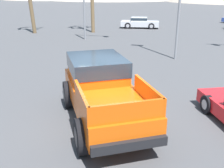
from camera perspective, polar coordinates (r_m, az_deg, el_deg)
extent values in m
plane|color=#424244|center=(8.91, -1.88, -7.58)|extent=(320.00, 320.00, 0.00)
cube|color=#CC4C0C|center=(8.35, -1.80, -2.90)|extent=(4.16, 5.22, 0.65)
cube|color=#CC4C0C|center=(9.02, -3.35, 3.57)|extent=(2.62, 2.76, 0.76)
cube|color=#1E2833|center=(8.98, -3.37, 4.41)|extent=(2.68, 2.82, 0.49)
cube|color=#CC4C0C|center=(6.71, -6.64, -3.60)|extent=(1.08, 1.74, 0.48)
cube|color=#CC4C0C|center=(7.19, 7.93, -2.04)|extent=(1.08, 1.74, 0.48)
cube|color=#CC4C0C|center=(6.07, 3.44, -6.11)|extent=(1.62, 1.01, 0.48)
cube|color=black|center=(10.73, -5.01, 1.07)|extent=(1.69, 1.10, 0.24)
cube|color=black|center=(6.30, 3.86, -13.16)|extent=(1.69, 1.10, 0.24)
cylinder|color=black|center=(9.74, -9.58, -2.22)|extent=(0.74, 0.98, 0.98)
cylinder|color=#232326|center=(9.74, -9.58, -2.22)|extent=(0.53, 0.61, 0.54)
cylinder|color=black|center=(10.10, 1.57, -1.13)|extent=(0.74, 0.98, 0.98)
cylinder|color=#232326|center=(10.10, 1.57, -1.13)|extent=(0.53, 0.61, 0.54)
cylinder|color=black|center=(7.01, -6.69, -11.28)|extent=(0.74, 0.98, 0.98)
cylinder|color=#232326|center=(7.01, -6.69, -11.28)|extent=(0.53, 0.61, 0.54)
cylinder|color=black|center=(7.50, 8.52, -9.16)|extent=(0.74, 0.98, 0.98)
cylinder|color=#232326|center=(7.50, 8.52, -9.16)|extent=(0.53, 0.61, 0.54)
cylinder|color=black|center=(9.77, 20.02, -4.18)|extent=(0.46, 0.68, 0.64)
cylinder|color=#9E9EA3|center=(9.77, 20.02, -4.18)|extent=(0.36, 0.42, 0.35)
cube|color=#B7BABF|center=(30.96, 6.10, 12.92)|extent=(4.43, 2.26, 0.59)
cube|color=#B7BABF|center=(30.91, 5.94, 13.86)|extent=(1.95, 1.77, 0.43)
cube|color=#1E2833|center=(30.91, 5.94, 13.96)|extent=(1.99, 1.81, 0.26)
cylinder|color=black|center=(31.80, 8.61, 12.73)|extent=(0.70, 0.29, 0.68)
cylinder|color=#9E9EA3|center=(31.80, 8.61, 12.73)|extent=(0.40, 0.27, 0.37)
cylinder|color=black|center=(30.08, 8.57, 12.35)|extent=(0.70, 0.29, 0.68)
cylinder|color=#9E9EA3|center=(30.08, 8.57, 12.35)|extent=(0.40, 0.27, 0.37)
cylinder|color=black|center=(31.92, 3.76, 12.93)|extent=(0.70, 0.29, 0.68)
cylinder|color=#9E9EA3|center=(31.92, 3.76, 12.93)|extent=(0.40, 0.27, 0.37)
cylinder|color=black|center=(30.21, 3.45, 12.56)|extent=(0.70, 0.29, 0.68)
cylinder|color=#9E9EA3|center=(30.21, 3.45, 12.56)|extent=(0.40, 0.27, 0.37)
cylinder|color=slate|center=(23.29, -6.09, 15.91)|extent=(0.16, 0.16, 5.16)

